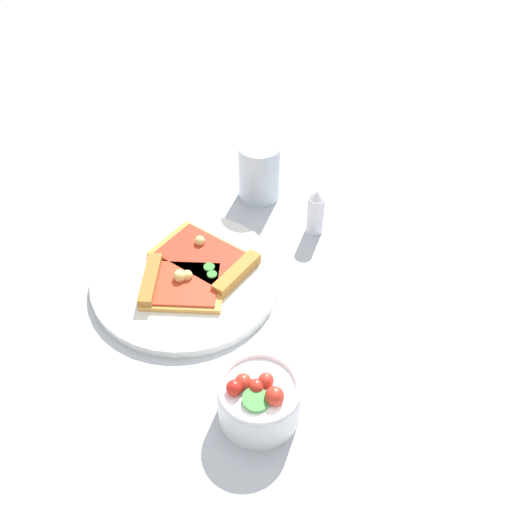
{
  "coord_description": "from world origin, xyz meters",
  "views": [
    {
      "loc": [
        0.6,
        -0.12,
        0.67
      ],
      "look_at": [
        -0.01,
        0.11,
        0.03
      ],
      "focal_mm": 43.1,
      "sensor_mm": 36.0,
      "label": 1
    }
  ],
  "objects_px": {
    "pizza_slice_near": "(176,283)",
    "pizza_slice_far": "(209,260)",
    "pepper_shaker": "(316,212)",
    "plate": "(186,279)",
    "soda_glass": "(259,173)",
    "salad_bowl": "(259,399)"
  },
  "relations": [
    {
      "from": "pizza_slice_near",
      "to": "pizza_slice_far",
      "type": "bearing_deg",
      "value": 115.33
    },
    {
      "from": "pizza_slice_far",
      "to": "pepper_shaker",
      "type": "height_order",
      "value": "pepper_shaker"
    },
    {
      "from": "plate",
      "to": "soda_glass",
      "type": "relative_size",
      "value": 2.74
    },
    {
      "from": "pizza_slice_far",
      "to": "pepper_shaker",
      "type": "xyz_separation_m",
      "value": [
        -0.02,
        0.18,
        0.02
      ]
    },
    {
      "from": "pizza_slice_far",
      "to": "salad_bowl",
      "type": "distance_m",
      "value": 0.26
    },
    {
      "from": "pepper_shaker",
      "to": "pizza_slice_near",
      "type": "bearing_deg",
      "value": -77.83
    },
    {
      "from": "salad_bowl",
      "to": "soda_glass",
      "type": "bearing_deg",
      "value": 158.96
    },
    {
      "from": "pizza_slice_far",
      "to": "soda_glass",
      "type": "height_order",
      "value": "soda_glass"
    },
    {
      "from": "pizza_slice_near",
      "to": "pizza_slice_far",
      "type": "relative_size",
      "value": 0.82
    },
    {
      "from": "plate",
      "to": "pepper_shaker",
      "type": "height_order",
      "value": "pepper_shaker"
    },
    {
      "from": "plate",
      "to": "pepper_shaker",
      "type": "distance_m",
      "value": 0.23
    },
    {
      "from": "soda_glass",
      "to": "pepper_shaker",
      "type": "bearing_deg",
      "value": 23.43
    },
    {
      "from": "pizza_slice_near",
      "to": "soda_glass",
      "type": "relative_size",
      "value": 1.41
    },
    {
      "from": "pizza_slice_near",
      "to": "pizza_slice_far",
      "type": "xyz_separation_m",
      "value": [
        -0.03,
        0.06,
        -0.0
      ]
    },
    {
      "from": "plate",
      "to": "pizza_slice_near",
      "type": "xyz_separation_m",
      "value": [
        0.02,
        -0.02,
        0.01
      ]
    },
    {
      "from": "pizza_slice_near",
      "to": "salad_bowl",
      "type": "height_order",
      "value": "salad_bowl"
    },
    {
      "from": "pizza_slice_far",
      "to": "soda_glass",
      "type": "distance_m",
      "value": 0.2
    },
    {
      "from": "pepper_shaker",
      "to": "soda_glass",
      "type": "bearing_deg",
      "value": -156.57
    },
    {
      "from": "soda_glass",
      "to": "pepper_shaker",
      "type": "distance_m",
      "value": 0.13
    },
    {
      "from": "plate",
      "to": "salad_bowl",
      "type": "xyz_separation_m",
      "value": [
        0.24,
        0.02,
        0.03
      ]
    },
    {
      "from": "salad_bowl",
      "to": "pepper_shaker",
      "type": "height_order",
      "value": "pepper_shaker"
    },
    {
      "from": "plate",
      "to": "pizza_slice_far",
      "type": "distance_m",
      "value": 0.04
    }
  ]
}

